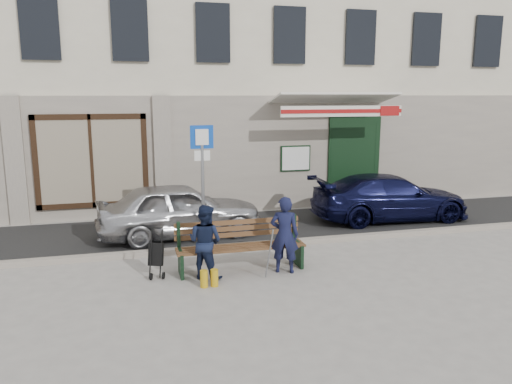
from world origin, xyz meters
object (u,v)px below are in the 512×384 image
object	(u,v)px
car_navy	(390,197)
bench	(238,247)
car_silver	(180,210)
woman	(205,242)
stroller	(156,256)
parking_sign	(202,167)
man	(285,235)

from	to	relation	value
car_navy	bench	bearing A→B (deg)	122.79
car_silver	woman	bearing A→B (deg)	177.23
bench	woman	xyz separation A→B (m)	(-0.65, -0.22, 0.21)
bench	woman	world-z (taller)	woman
bench	woman	distance (m)	0.72
car_silver	stroller	world-z (taller)	car_silver
car_silver	parking_sign	distance (m)	1.51
car_silver	stroller	size ratio (longest dim) A/B	4.21
bench	man	xyz separation A→B (m)	(0.80, -0.30, 0.26)
woman	stroller	xyz separation A→B (m)	(-0.85, 0.29, -0.28)
car_silver	bench	world-z (taller)	car_silver
bench	stroller	size ratio (longest dim) A/B	2.71
woman	stroller	size ratio (longest dim) A/B	1.52
parking_sign	car_navy	bearing A→B (deg)	11.16
car_navy	stroller	world-z (taller)	car_navy
man	stroller	bearing A→B (deg)	11.90
parking_sign	woman	distance (m)	2.14
car_silver	woman	distance (m)	2.78
bench	car_silver	bearing A→B (deg)	107.74
car_navy	woman	xyz separation A→B (m)	(-5.32, -2.98, 0.07)
man	woman	size ratio (longest dim) A/B	1.07
parking_sign	car_silver	bearing A→B (deg)	111.96
car_silver	woman	xyz separation A→B (m)	(0.16, -2.77, 0.04)
car_navy	stroller	distance (m)	6.73
parking_sign	bench	world-z (taller)	parking_sign
car_silver	man	distance (m)	3.28
car_silver	stroller	distance (m)	2.59
car_silver	woman	world-z (taller)	woman
bench	stroller	xyz separation A→B (m)	(-1.50, 0.07, -0.07)
car_silver	man	world-z (taller)	man
woman	stroller	distance (m)	0.94
bench	woman	bearing A→B (deg)	-161.25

